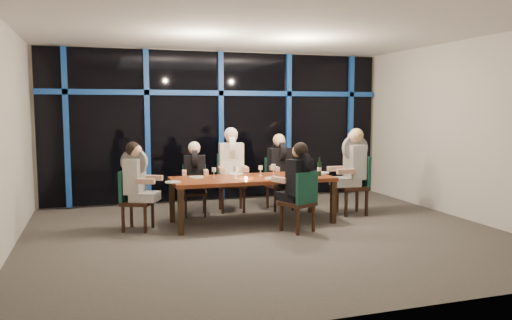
# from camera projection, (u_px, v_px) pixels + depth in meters

# --- Properties ---
(room) EXTENTS (7.04, 7.00, 3.02)m
(room) POSITION_uv_depth(u_px,v_px,m) (269.00, 97.00, 7.19)
(room) COLOR #504C47
(room) RESTS_ON ground
(window_wall) EXTENTS (6.86, 0.43, 2.94)m
(window_wall) POSITION_uv_depth(u_px,v_px,m) (221.00, 124.00, 10.02)
(window_wall) COLOR black
(window_wall) RESTS_ON ground
(dining_table) EXTENTS (2.60, 1.00, 0.75)m
(dining_table) POSITION_uv_depth(u_px,v_px,m) (252.00, 181.00, 8.08)
(dining_table) COLOR brown
(dining_table) RESTS_ON ground
(chair_far_left) EXTENTS (0.46, 0.46, 0.88)m
(chair_far_left) POSITION_uv_depth(u_px,v_px,m) (195.00, 187.00, 8.69)
(chair_far_left) COLOR black
(chair_far_left) RESTS_ON ground
(chair_far_mid) EXTENTS (0.54, 0.54, 1.03)m
(chair_far_mid) POSITION_uv_depth(u_px,v_px,m) (231.00, 179.00, 9.09)
(chair_far_mid) COLOR black
(chair_far_mid) RESTS_ON ground
(chair_far_right) EXTENTS (0.47, 0.47, 0.95)m
(chair_far_right) POSITION_uv_depth(u_px,v_px,m) (278.00, 180.00, 9.26)
(chair_far_right) COLOR black
(chair_far_right) RESTS_ON ground
(chair_end_left) EXTENTS (0.57, 0.57, 0.93)m
(chair_end_left) POSITION_uv_depth(u_px,v_px,m) (132.00, 197.00, 7.61)
(chair_end_left) COLOR black
(chair_end_left) RESTS_ON ground
(chair_end_right) EXTENTS (0.51, 0.51, 1.03)m
(chair_end_right) POSITION_uv_depth(u_px,v_px,m) (357.00, 182.00, 8.76)
(chair_end_right) COLOR black
(chair_end_right) RESTS_ON ground
(chair_near_mid) EXTENTS (0.57, 0.57, 0.93)m
(chair_near_mid) POSITION_uv_depth(u_px,v_px,m) (301.00, 198.00, 7.46)
(chair_near_mid) COLOR black
(chair_near_mid) RESTS_ON ground
(diner_far_left) EXTENTS (0.47, 0.58, 0.86)m
(diner_far_left) POSITION_uv_depth(u_px,v_px,m) (195.00, 168.00, 8.58)
(diner_far_left) COLOR black
(diner_far_left) RESTS_ON ground
(diner_far_mid) EXTENTS (0.55, 0.67, 1.01)m
(diner_far_mid) POSITION_uv_depth(u_px,v_px,m) (232.00, 157.00, 8.96)
(diner_far_mid) COLOR white
(diner_far_mid) RESTS_ON ground
(diner_far_right) EXTENTS (0.49, 0.60, 0.93)m
(diner_far_right) POSITION_uv_depth(u_px,v_px,m) (280.00, 160.00, 9.14)
(diner_far_right) COLOR black
(diner_far_right) RESTS_ON ground
(diner_end_left) EXTENTS (0.64, 0.59, 0.90)m
(diner_end_left) POSITION_uv_depth(u_px,v_px,m) (137.00, 173.00, 7.56)
(diner_end_left) COLOR black
(diner_end_left) RESTS_ON ground
(diner_end_right) EXTENTS (0.66, 0.53, 1.01)m
(diner_end_right) POSITION_uv_depth(u_px,v_px,m) (353.00, 159.00, 8.69)
(diner_end_right) COLOR black
(diner_end_right) RESTS_ON ground
(diner_near_mid) EXTENTS (0.58, 0.64, 0.90)m
(diner_near_mid) POSITION_uv_depth(u_px,v_px,m) (298.00, 174.00, 7.48)
(diner_near_mid) COLOR black
(diner_near_mid) RESTS_ON ground
(plate_far_left) EXTENTS (0.24, 0.24, 0.01)m
(plate_far_left) POSITION_uv_depth(u_px,v_px,m) (196.00, 177.00, 8.03)
(plate_far_left) COLOR white
(plate_far_left) RESTS_ON dining_table
(plate_far_mid) EXTENTS (0.24, 0.24, 0.01)m
(plate_far_mid) POSITION_uv_depth(u_px,v_px,m) (236.00, 174.00, 8.44)
(plate_far_mid) COLOR white
(plate_far_mid) RESTS_ON dining_table
(plate_far_right) EXTENTS (0.24, 0.24, 0.01)m
(plate_far_right) POSITION_uv_depth(u_px,v_px,m) (293.00, 172.00, 8.64)
(plate_far_right) COLOR white
(plate_far_right) RESTS_ON dining_table
(plate_end_left) EXTENTS (0.24, 0.24, 0.01)m
(plate_end_left) POSITION_uv_depth(u_px,v_px,m) (175.00, 182.00, 7.51)
(plate_end_left) COLOR white
(plate_end_left) RESTS_ON dining_table
(plate_end_right) EXTENTS (0.24, 0.24, 0.01)m
(plate_end_right) POSITION_uv_depth(u_px,v_px,m) (321.00, 173.00, 8.58)
(plate_end_right) COLOR white
(plate_end_right) RESTS_ON dining_table
(plate_near_mid) EXTENTS (0.24, 0.24, 0.01)m
(plate_near_mid) POSITION_uv_depth(u_px,v_px,m) (272.00, 178.00, 7.91)
(plate_near_mid) COLOR white
(plate_near_mid) RESTS_ON dining_table
(wine_bottle) EXTENTS (0.07, 0.07, 0.31)m
(wine_bottle) POSITION_uv_depth(u_px,v_px,m) (319.00, 169.00, 8.24)
(wine_bottle) COLOR black
(wine_bottle) RESTS_ON dining_table
(water_pitcher) EXTENTS (0.12, 0.10, 0.19)m
(water_pitcher) POSITION_uv_depth(u_px,v_px,m) (299.00, 172.00, 8.06)
(water_pitcher) COLOR silver
(water_pitcher) RESTS_ON dining_table
(tea_light) EXTENTS (0.05, 0.05, 0.03)m
(tea_light) POSITION_uv_depth(u_px,v_px,m) (246.00, 178.00, 7.91)
(tea_light) COLOR #F5A149
(tea_light) RESTS_ON dining_table
(wine_glass_a) EXTENTS (0.08, 0.08, 0.20)m
(wine_glass_a) POSITION_uv_depth(u_px,v_px,m) (235.00, 169.00, 7.92)
(wine_glass_a) COLOR white
(wine_glass_a) RESTS_ON dining_table
(wine_glass_b) EXTENTS (0.07, 0.07, 0.17)m
(wine_glass_b) POSITION_uv_depth(u_px,v_px,m) (261.00, 168.00, 8.22)
(wine_glass_b) COLOR silver
(wine_glass_b) RESTS_ON dining_table
(wine_glass_c) EXTENTS (0.08, 0.08, 0.20)m
(wine_glass_c) POSITION_uv_depth(u_px,v_px,m) (273.00, 167.00, 8.20)
(wine_glass_c) COLOR silver
(wine_glass_c) RESTS_ON dining_table
(wine_glass_d) EXTENTS (0.07, 0.07, 0.17)m
(wine_glass_d) POSITION_uv_depth(u_px,v_px,m) (214.00, 170.00, 7.95)
(wine_glass_d) COLOR silver
(wine_glass_d) RESTS_ON dining_table
(wine_glass_e) EXTENTS (0.07, 0.07, 0.17)m
(wine_glass_e) POSITION_uv_depth(u_px,v_px,m) (300.00, 166.00, 8.47)
(wine_glass_e) COLOR white
(wine_glass_e) RESTS_ON dining_table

